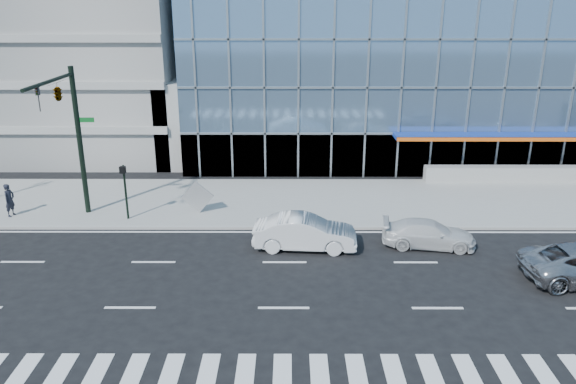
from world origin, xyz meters
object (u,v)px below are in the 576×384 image
object	(u,v)px
white_sedan	(305,233)
pedestrian	(10,200)
white_suv	(429,234)
traffic_signal	(65,110)
ped_signal_post	(125,184)
tilted_panel	(198,197)

from	to	relation	value
white_sedan	pedestrian	world-z (taller)	pedestrian
white_suv	white_sedan	size ratio (longest dim) A/B	0.90
traffic_signal	white_sedan	distance (m)	13.45
white_suv	pedestrian	bearing A→B (deg)	88.10
traffic_signal	ped_signal_post	bearing A→B (deg)	8.52
pedestrian	tilted_panel	world-z (taller)	tilted_panel
white_suv	pedestrian	distance (m)	22.26
traffic_signal	white_suv	xyz separation A→B (m)	(17.96, -2.77, -5.52)
white_suv	white_sedan	world-z (taller)	white_sedan
traffic_signal	white_sedan	xyz separation A→B (m)	(11.96, -3.02, -5.35)
tilted_panel	ped_signal_post	bearing A→B (deg)	-163.97
traffic_signal	tilted_panel	bearing A→B (deg)	12.31
ped_signal_post	white_sedan	world-z (taller)	ped_signal_post
white_suv	white_sedan	xyz separation A→B (m)	(-6.00, -0.25, 0.17)
ped_signal_post	traffic_signal	bearing A→B (deg)	-171.48
ped_signal_post	white_suv	distance (m)	15.85
white_sedan	tilted_panel	xyz separation A→B (m)	(-5.81, 4.36, 0.25)
traffic_signal	tilted_panel	size ratio (longest dim) A/B	6.15
pedestrian	tilted_panel	size ratio (longest dim) A/B	1.40
traffic_signal	pedestrian	xyz separation A→B (m)	(-3.99, 0.85, -5.11)
white_suv	tilted_panel	distance (m)	12.51
traffic_signal	white_sedan	size ratio (longest dim) A/B	1.62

